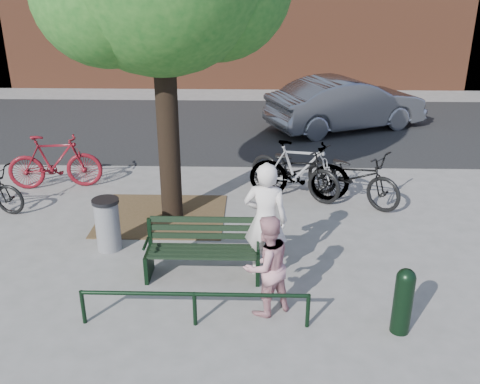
{
  "coord_description": "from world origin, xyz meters",
  "views": [
    {
      "loc": [
        0.77,
        -7.13,
        4.43
      ],
      "look_at": [
        0.54,
        1.0,
        1.02
      ],
      "focal_mm": 40.0,
      "sensor_mm": 36.0,
      "label": 1
    }
  ],
  "objects_px": {
    "person_right": "(266,266)",
    "bicycle_c": "(295,169)",
    "person_left": "(266,220)",
    "park_bench": "(203,247)",
    "parked_car": "(346,104)",
    "litter_bin": "(108,224)",
    "bollard": "(403,299)"
  },
  "relations": [
    {
      "from": "person_right",
      "to": "bicycle_c",
      "type": "relative_size",
      "value": 0.67
    },
    {
      "from": "person_left",
      "to": "bollard",
      "type": "bearing_deg",
      "value": 151.33
    },
    {
      "from": "person_left",
      "to": "parked_car",
      "type": "relative_size",
      "value": 0.39
    },
    {
      "from": "litter_bin",
      "to": "parked_car",
      "type": "height_order",
      "value": "parked_car"
    },
    {
      "from": "park_bench",
      "to": "person_left",
      "type": "bearing_deg",
      "value": 4.28
    },
    {
      "from": "litter_bin",
      "to": "bicycle_c",
      "type": "bearing_deg",
      "value": 36.66
    },
    {
      "from": "person_left",
      "to": "litter_bin",
      "type": "relative_size",
      "value": 2.01
    },
    {
      "from": "person_left",
      "to": "bollard",
      "type": "xyz_separation_m",
      "value": [
        1.76,
        -1.41,
        -0.42
      ]
    },
    {
      "from": "person_left",
      "to": "bicycle_c",
      "type": "bearing_deg",
      "value": -91.78
    },
    {
      "from": "person_left",
      "to": "person_right",
      "type": "height_order",
      "value": "person_left"
    },
    {
      "from": "litter_bin",
      "to": "bicycle_c",
      "type": "xyz_separation_m",
      "value": [
        3.3,
        2.46,
        0.11
      ]
    },
    {
      "from": "park_bench",
      "to": "bicycle_c",
      "type": "relative_size",
      "value": 0.8
    },
    {
      "from": "park_bench",
      "to": "litter_bin",
      "type": "bearing_deg",
      "value": 154.73
    },
    {
      "from": "person_left",
      "to": "bicycle_c",
      "type": "relative_size",
      "value": 0.85
    },
    {
      "from": "person_left",
      "to": "bicycle_c",
      "type": "distance_m",
      "value": 3.27
    },
    {
      "from": "person_left",
      "to": "litter_bin",
      "type": "distance_m",
      "value": 2.77
    },
    {
      "from": "park_bench",
      "to": "parked_car",
      "type": "bearing_deg",
      "value": 67.4
    },
    {
      "from": "litter_bin",
      "to": "parked_car",
      "type": "bearing_deg",
      "value": 55.63
    },
    {
      "from": "litter_bin",
      "to": "bollard",
      "type": "bearing_deg",
      "value": -25.9
    },
    {
      "from": "person_right",
      "to": "bicycle_c",
      "type": "xyz_separation_m",
      "value": [
        0.66,
        4.2,
        -0.16
      ]
    },
    {
      "from": "park_bench",
      "to": "person_right",
      "type": "bearing_deg",
      "value": -44.87
    },
    {
      "from": "person_left",
      "to": "parked_car",
      "type": "distance_m",
      "value": 8.62
    },
    {
      "from": "litter_bin",
      "to": "parked_car",
      "type": "relative_size",
      "value": 0.2
    },
    {
      "from": "parked_car",
      "to": "person_right",
      "type": "bearing_deg",
      "value": 140.61
    },
    {
      "from": "person_right",
      "to": "bollard",
      "type": "distance_m",
      "value": 1.82
    },
    {
      "from": "bollard",
      "to": "litter_bin",
      "type": "distance_m",
      "value": 4.89
    },
    {
      "from": "litter_bin",
      "to": "person_right",
      "type": "bearing_deg",
      "value": -33.46
    },
    {
      "from": "person_right",
      "to": "litter_bin",
      "type": "distance_m",
      "value": 3.17
    },
    {
      "from": "person_left",
      "to": "person_right",
      "type": "relative_size",
      "value": 1.27
    },
    {
      "from": "bicycle_c",
      "to": "litter_bin",
      "type": "bearing_deg",
      "value": 162.95
    },
    {
      "from": "person_right",
      "to": "park_bench",
      "type": "bearing_deg",
      "value": -77.61
    },
    {
      "from": "bicycle_c",
      "to": "parked_car",
      "type": "xyz_separation_m",
      "value": [
        1.85,
        5.07,
        0.2
      ]
    }
  ]
}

